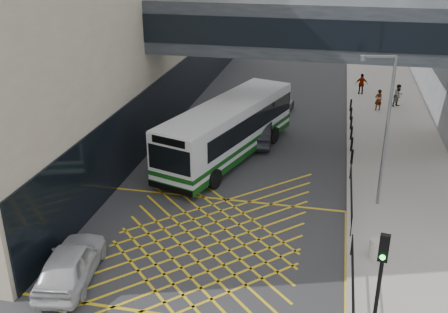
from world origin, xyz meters
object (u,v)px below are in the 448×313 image
Objects in this scene: car_dark at (259,131)px; pedestrian_b at (398,96)px; bus at (229,129)px; pedestrian_c at (362,84)px; pedestrian_a at (378,100)px; street_lamp at (384,123)px; car_white at (71,263)px; litter_bin at (375,249)px; traffic_light at (380,275)px; car_silver at (274,105)px.

pedestrian_b reaches higher than car_dark.
pedestrian_c is at bearing 79.02° from bus.
street_lamp is at bearing 61.87° from pedestrian_a.
car_white reaches higher than litter_bin.
car_dark is 11.12m from pedestrian_a.
bus is 2.91× the size of traffic_light.
traffic_light reaches higher than bus.
car_white is 22.29m from car_silver.
bus reaches higher than car_silver.
bus is 3.30m from car_dark.
litter_bin is at bearing 121.98° from car_silver.
traffic_light reaches higher than pedestrian_c.
street_lamp is 4.65× the size of pedestrian_a.
car_dark is at bearing 81.17° from bus.
bus is at bearing 130.54° from litter_bin.
bus is at bearing 126.51° from traffic_light.
pedestrian_c reaches higher than litter_bin.
street_lamp is (6.66, -13.05, 3.61)m from car_silver.
car_white is 3.09× the size of pedestrian_a.
street_lamp reaches higher than car_dark.
car_dark reaches higher than litter_bin.
pedestrian_a is 0.93× the size of pedestrian_b.
car_white is at bearing -155.85° from street_lamp.
bus is 16.51m from traffic_light.
traffic_light is at bearing -93.84° from litter_bin.
pedestrian_c is at bearing -123.50° from car_silver.
car_dark is 2.92× the size of pedestrian_b.
traffic_light is 10.14m from street_lamp.
traffic_light is 25.42m from pedestrian_a.
traffic_light is at bearing -138.55° from pedestrian_b.
traffic_light reaches higher than car_dark.
car_dark is at bearing 118.58° from traffic_light.
car_silver is 19.06m from litter_bin.
bus reaches higher than litter_bin.
car_silver reaches higher than litter_bin.
litter_bin is (11.60, 3.76, -0.18)m from car_white.
traffic_light is (11.25, -1.39, 2.15)m from car_white.
street_lamp reaches higher than litter_bin.
bus is 7.31× the size of pedestrian_c.
traffic_light is (6.10, -23.08, 2.17)m from car_silver.
bus is 1.67× the size of street_lamp.
bus is 13.68m from car_white.
bus is 2.48× the size of car_dark.
pedestrian_c is at bearing -99.16° from pedestrian_a.
car_silver is 2.88× the size of pedestrian_c.
car_silver is (1.61, 8.52, -1.06)m from bus.
pedestrian_c reaches higher than car_dark.
car_dark reaches higher than car_silver.
car_dark is at bearing 20.85° from pedestrian_a.
litter_bin is (6.66, -12.22, -0.18)m from car_dark.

